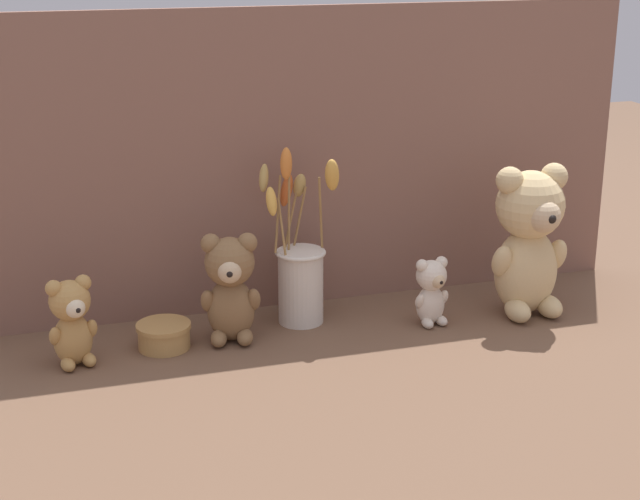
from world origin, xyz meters
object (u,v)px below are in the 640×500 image
(teddy_bear_large, at_px, (529,238))
(teddy_bear_medium, at_px, (230,286))
(teddy_bear_small, at_px, (72,320))
(flower_vase, at_px, (300,271))
(decorative_tin_tall, at_px, (164,336))
(teddy_bear_tiny, at_px, (431,290))

(teddy_bear_large, height_order, teddy_bear_medium, teddy_bear_large)
(teddy_bear_large, bearing_deg, teddy_bear_small, 178.92)
(teddy_bear_large, distance_m, flower_vase, 0.43)
(flower_vase, xyz_separation_m, decorative_tin_tall, (-0.26, -0.05, -0.08))
(teddy_bear_medium, bearing_deg, teddy_bear_small, -175.22)
(teddy_bear_medium, height_order, flower_vase, flower_vase)
(teddy_bear_medium, relative_size, flower_vase, 0.60)
(teddy_bear_small, bearing_deg, decorative_tin_tall, 9.44)
(teddy_bear_medium, height_order, teddy_bear_small, teddy_bear_medium)
(teddy_bear_small, bearing_deg, teddy_bear_tiny, -1.17)
(teddy_bear_small, xyz_separation_m, decorative_tin_tall, (0.15, 0.03, -0.06))
(teddy_bear_large, distance_m, teddy_bear_tiny, 0.21)
(teddy_bear_medium, height_order, decorative_tin_tall, teddy_bear_medium)
(teddy_bear_tiny, bearing_deg, teddy_bear_small, 178.83)
(teddy_bear_large, relative_size, teddy_bear_medium, 1.45)
(teddy_bear_medium, distance_m, teddy_bear_small, 0.28)
(decorative_tin_tall, bearing_deg, teddy_bear_tiny, -4.54)
(teddy_bear_tiny, distance_m, flower_vase, 0.24)
(teddy_bear_medium, xyz_separation_m, flower_vase, (0.14, 0.05, -0.00))
(teddy_bear_large, xyz_separation_m, teddy_bear_medium, (-0.56, 0.04, -0.05))
(teddy_bear_tiny, bearing_deg, flower_vase, 159.49)
(teddy_bear_large, relative_size, decorative_tin_tall, 3.01)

